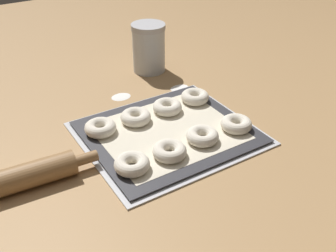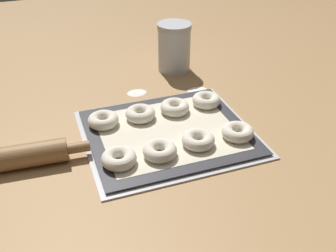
# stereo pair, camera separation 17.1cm
# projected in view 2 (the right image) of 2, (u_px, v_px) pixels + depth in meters

# --- Properties ---
(ground_plane) EXTENTS (2.80, 2.80, 0.00)m
(ground_plane) POSITION_uv_depth(u_px,v_px,m) (169.00, 136.00, 0.97)
(ground_plane) COLOR #A87F51
(baking_tray) EXTENTS (0.41, 0.36, 0.01)m
(baking_tray) POSITION_uv_depth(u_px,v_px,m) (168.00, 133.00, 0.97)
(baking_tray) COLOR silver
(baking_tray) RESTS_ON ground_plane
(baking_mat) EXTENTS (0.39, 0.34, 0.00)m
(baking_mat) POSITION_uv_depth(u_px,v_px,m) (168.00, 131.00, 0.97)
(baking_mat) COLOR #333338
(baking_mat) RESTS_ON baking_tray
(bagel_front_far_left) EXTENTS (0.08, 0.08, 0.03)m
(bagel_front_far_left) POSITION_uv_depth(u_px,v_px,m) (119.00, 158.00, 0.85)
(bagel_front_far_left) COLOR silver
(bagel_front_far_left) RESTS_ON baking_mat
(bagel_front_mid_left) EXTENTS (0.08, 0.08, 0.03)m
(bagel_front_mid_left) POSITION_uv_depth(u_px,v_px,m) (160.00, 151.00, 0.88)
(bagel_front_mid_left) COLOR silver
(bagel_front_mid_left) RESTS_ON baking_mat
(bagel_front_mid_right) EXTENTS (0.08, 0.08, 0.03)m
(bagel_front_mid_right) POSITION_uv_depth(u_px,v_px,m) (198.00, 140.00, 0.91)
(bagel_front_mid_right) COLOR silver
(bagel_front_mid_right) RESTS_ON baking_mat
(bagel_front_far_right) EXTENTS (0.08, 0.08, 0.03)m
(bagel_front_far_right) POSITION_uv_depth(u_px,v_px,m) (238.00, 132.00, 0.94)
(bagel_front_far_right) COLOR silver
(bagel_front_far_right) RESTS_ON baking_mat
(bagel_back_far_left) EXTENTS (0.08, 0.08, 0.03)m
(bagel_back_far_left) POSITION_uv_depth(u_px,v_px,m) (103.00, 120.00, 0.98)
(bagel_back_far_left) COLOR silver
(bagel_back_far_left) RESTS_ON baking_mat
(bagel_back_mid_left) EXTENTS (0.08, 0.08, 0.03)m
(bagel_back_mid_left) POSITION_uv_depth(u_px,v_px,m) (140.00, 114.00, 1.01)
(bagel_back_mid_left) COLOR silver
(bagel_back_mid_left) RESTS_ON baking_mat
(bagel_back_mid_right) EXTENTS (0.08, 0.08, 0.03)m
(bagel_back_mid_right) POSITION_uv_depth(u_px,v_px,m) (175.00, 107.00, 1.04)
(bagel_back_mid_right) COLOR silver
(bagel_back_mid_right) RESTS_ON baking_mat
(bagel_back_far_right) EXTENTS (0.08, 0.08, 0.03)m
(bagel_back_far_right) POSITION_uv_depth(u_px,v_px,m) (206.00, 100.00, 1.07)
(bagel_back_far_right) COLOR silver
(bagel_back_far_right) RESTS_ON baking_mat
(flour_canister) EXTENTS (0.11, 0.11, 0.15)m
(flour_canister) POSITION_uv_depth(u_px,v_px,m) (174.00, 47.00, 1.25)
(flour_canister) COLOR silver
(flour_canister) RESTS_ON ground_plane
(flour_patch_near) EXTENTS (0.06, 0.04, 0.00)m
(flour_patch_near) POSITION_uv_depth(u_px,v_px,m) (197.00, 90.00, 1.17)
(flour_patch_near) COLOR white
(flour_patch_near) RESTS_ON ground_plane
(flour_patch_far) EXTENTS (0.06, 0.05, 0.00)m
(flour_patch_far) POSITION_uv_depth(u_px,v_px,m) (137.00, 92.00, 1.16)
(flour_patch_far) COLOR white
(flour_patch_far) RESTS_ON ground_plane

